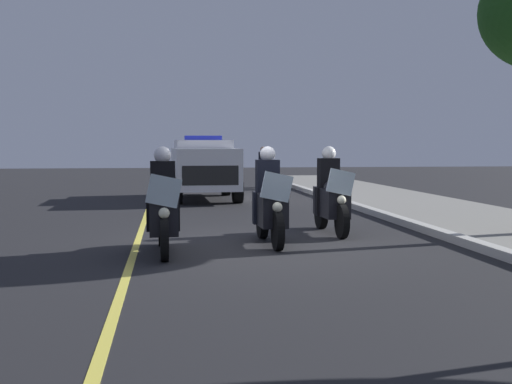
% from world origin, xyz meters
% --- Properties ---
extents(ground_plane, '(80.00, 80.00, 0.00)m').
position_xyz_m(ground_plane, '(0.00, 0.00, 0.00)').
color(ground_plane, black).
extents(curb_strip, '(48.00, 0.24, 0.15)m').
position_xyz_m(curb_strip, '(0.00, 3.53, 0.07)').
color(curb_strip, '#B7B5AD').
rests_on(curb_strip, ground).
extents(lane_stripe_center, '(48.00, 0.12, 0.01)m').
position_xyz_m(lane_stripe_center, '(0.00, -2.12, 0.00)').
color(lane_stripe_center, '#E0D14C').
rests_on(lane_stripe_center, ground).
extents(police_motorcycle_lead_left, '(2.14, 0.58, 1.72)m').
position_xyz_m(police_motorcycle_lead_left, '(0.49, -1.64, 0.70)').
color(police_motorcycle_lead_left, black).
rests_on(police_motorcycle_lead_left, ground).
extents(police_motorcycle_lead_right, '(2.14, 0.58, 1.72)m').
position_xyz_m(police_motorcycle_lead_right, '(-0.24, 0.20, 0.70)').
color(police_motorcycle_lead_right, black).
rests_on(police_motorcycle_lead_right, ground).
extents(police_motorcycle_trailing, '(2.14, 0.58, 1.72)m').
position_xyz_m(police_motorcycle_trailing, '(-1.47, 1.62, 0.70)').
color(police_motorcycle_trailing, black).
rests_on(police_motorcycle_trailing, ground).
extents(police_suv, '(4.96, 2.19, 2.05)m').
position_xyz_m(police_suv, '(-9.96, -0.44, 1.07)').
color(police_suv, silver).
rests_on(police_suv, ground).
extents(cyclist_background, '(1.76, 0.33, 1.69)m').
position_xyz_m(cyclist_background, '(-14.92, 2.21, 0.84)').
color(cyclist_background, black).
rests_on(cyclist_background, ground).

